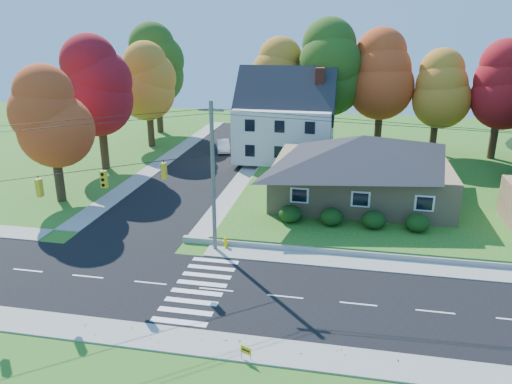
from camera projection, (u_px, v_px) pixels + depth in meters
The scene contains 22 objects.
ground at pixel (216, 290), 28.54m from camera, with size 120.00×120.00×0.00m, color #3D7923.
road_main at pixel (216, 290), 28.54m from camera, with size 90.00×8.00×0.02m, color black.
road_cross at pixel (209, 163), 54.12m from camera, with size 8.00×44.00×0.02m, color black.
sidewalk_north at pixel (236, 252), 33.17m from camera, with size 90.00×2.00×0.08m, color #9C9A90.
sidewalk_south at pixel (188, 341), 23.88m from camera, with size 90.00×2.00×0.08m, color #9C9A90.
lawn at pixel (414, 186), 45.58m from camera, with size 30.00×30.00×0.50m, color #3D7923.
ranch_house at pixel (361, 167), 40.87m from camera, with size 14.60×10.60×5.40m.
colonial_house at pixel (285, 120), 53.03m from camera, with size 10.40×8.40×9.60m.
hedge_row at pixel (352, 218), 35.90m from camera, with size 10.70×1.70×1.27m.
traffic_infrastructure at pixel (218, 197), 28.15m from camera, with size 38.10×10.66×10.00m.
tree_lot_0 at pixel (276, 78), 57.76m from camera, with size 6.72×6.72×12.51m.
tree_lot_1 at pixel (328, 68), 55.32m from camera, with size 7.84×7.84×14.60m.
tree_lot_2 at pixel (382, 74), 55.37m from camera, with size 7.28×7.28×13.56m.
tree_lot_3 at pixel (439, 89), 53.77m from camera, with size 6.16×6.16×11.47m.
tree_lot_4 at pixel (502, 85), 51.54m from camera, with size 6.72×6.72×12.51m.
tree_west_0 at pixel (51, 118), 40.45m from camera, with size 6.16×6.16×11.47m.
tree_west_1 at pixel (98, 86), 49.49m from camera, with size 7.28×7.28×13.56m.
tree_west_2 at pixel (148, 82), 58.80m from camera, with size 6.72×6.72×12.51m.
tree_west_3 at pixel (156, 65), 66.16m from camera, with size 7.84×7.84×14.60m.
white_car at pixel (223, 146), 58.57m from camera, with size 1.41×4.05×1.34m, color silver.
fire_hydrant at pixel (226, 243), 33.76m from camera, with size 0.43×0.33×0.74m.
yard_sign at pixel (246, 351), 22.48m from camera, with size 0.53×0.26×0.71m.
Camera 1 is at (7.08, -24.26, 14.57)m, focal length 35.00 mm.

